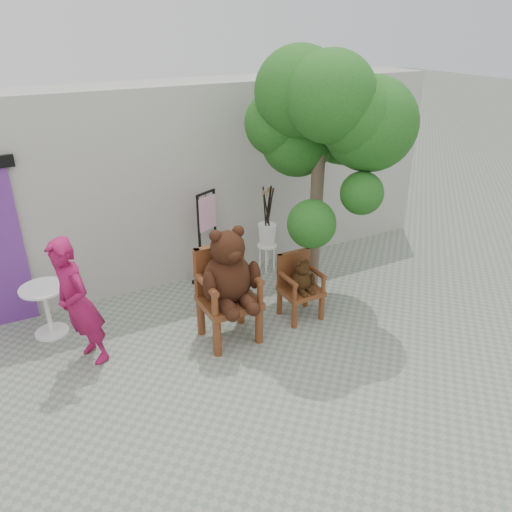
% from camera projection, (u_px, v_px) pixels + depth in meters
% --- Properties ---
extents(ground_plane, '(60.00, 60.00, 0.00)m').
position_uv_depth(ground_plane, '(274.00, 365.00, 6.11)').
color(ground_plane, gray).
rests_on(ground_plane, ground).
extents(back_wall, '(9.00, 1.00, 3.00)m').
position_uv_depth(back_wall, '(179.00, 181.00, 7.93)').
color(back_wall, '#A9A69E').
rests_on(back_wall, ground).
extents(chair_big, '(0.76, 0.83, 1.57)m').
position_uv_depth(chair_big, '(228.00, 278.00, 6.27)').
color(chair_big, '#512711').
rests_on(chair_big, ground).
extents(chair_small, '(0.53, 0.49, 0.93)m').
position_uv_depth(chair_small, '(300.00, 281.00, 6.91)').
color(chair_small, '#512711').
rests_on(chair_small, ground).
extents(person, '(0.59, 0.72, 1.68)m').
position_uv_depth(person, '(77.00, 303.00, 5.81)').
color(person, maroon).
rests_on(person, ground).
extents(cafe_table, '(0.60, 0.60, 0.70)m').
position_uv_depth(cafe_table, '(46.00, 305.00, 6.55)').
color(cafe_table, white).
rests_on(cafe_table, ground).
extents(display_stand, '(0.56, 0.51, 1.51)m').
position_uv_depth(display_stand, '(208.00, 249.00, 7.79)').
color(display_stand, black).
rests_on(display_stand, ground).
extents(stool_bucket, '(0.32, 0.32, 1.45)m').
position_uv_depth(stool_bucket, '(267.00, 234.00, 8.16)').
color(stool_bucket, white).
rests_on(stool_bucket, ground).
extents(tree, '(2.05, 2.00, 3.58)m').
position_uv_depth(tree, '(330.00, 120.00, 6.50)').
color(tree, '#453629').
rests_on(tree, ground).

